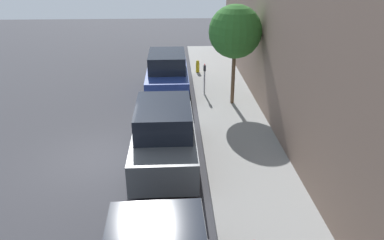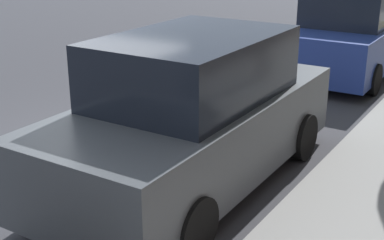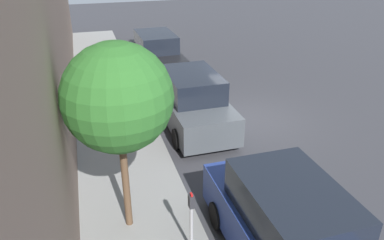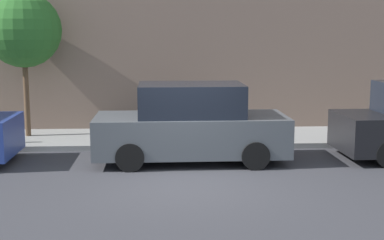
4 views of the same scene
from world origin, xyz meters
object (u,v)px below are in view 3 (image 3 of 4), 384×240
at_px(parking_meter_near, 122,60).
at_px(street_tree, 118,98).
at_px(parked_suv_nearest, 156,54).
at_px(parked_suv_third, 288,230).
at_px(parking_meter_far, 191,216).
at_px(parked_suv_second, 192,101).

bearing_deg(parking_meter_near, street_tree, 83.64).
relative_size(parked_suv_nearest, parked_suv_third, 1.01).
bearing_deg(street_tree, parking_meter_far, 134.01).
distance_m(parked_suv_nearest, parked_suv_third, 13.01).
xyz_separation_m(parked_suv_second, parking_meter_near, (1.78, -5.62, 0.05)).
bearing_deg(street_tree, parked_suv_nearest, -104.87).
bearing_deg(parking_meter_near, parking_meter_far, 90.00).
distance_m(parked_suv_nearest, parked_suv_second, 6.23).
distance_m(parked_suv_second, parked_suv_third, 6.78).
distance_m(parked_suv_second, street_tree, 6.10).
bearing_deg(parking_meter_far, parked_suv_nearest, -98.22).
relative_size(parking_meter_near, street_tree, 0.31).
relative_size(parking_meter_far, street_tree, 0.34).
bearing_deg(parked_suv_second, parked_suv_nearest, -89.88).
bearing_deg(parked_suv_second, parked_suv_third, 89.90).
height_order(parked_suv_second, parking_meter_far, parked_suv_second).
bearing_deg(parking_meter_near, parked_suv_second, 107.55).
bearing_deg(parked_suv_nearest, street_tree, 75.13).
relative_size(parked_suv_third, parking_meter_far, 3.26).
xyz_separation_m(parking_meter_near, street_tree, (1.16, 10.40, 2.33)).
xyz_separation_m(parked_suv_third, street_tree, (2.92, -2.00, 2.39)).
xyz_separation_m(parking_meter_far, street_tree, (1.16, -1.20, 2.26)).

